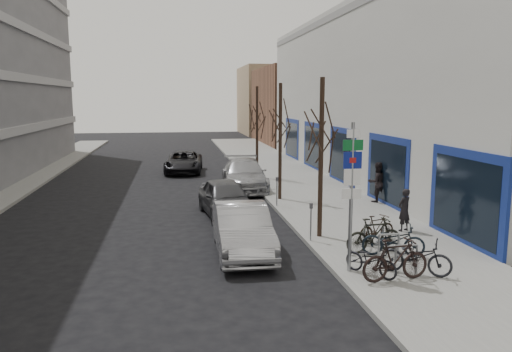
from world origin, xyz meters
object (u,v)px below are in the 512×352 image
object	(u,v)px
meter_front	(311,218)
bike_near_left	(371,258)
tree_mid	(280,114)
tree_near	(322,120)
bike_mid_inner	(374,235)
pedestrian_far	(377,182)
parked_car_back	(244,175)
lane_car	(184,162)
bike_rack	(389,244)
meter_mid	(277,189)
bike_near_right	(396,259)
tree_far	(257,110)
parked_car_front	(242,229)
meter_back	(256,171)
bike_far_inner	(377,228)
bike_mid_curb	(393,238)
bike_far_curb	(416,254)
pedestrian_near	(404,210)
highway_sign_pole	(352,188)
parked_car_mid	(226,198)

from	to	relation	value
meter_front	bike_near_left	size ratio (longest dim) A/B	0.80
tree_mid	tree_near	bearing A→B (deg)	-90.00
bike_mid_inner	pedestrian_far	xyz separation A→B (m)	(3.11, 7.17, 0.36)
bike_mid_inner	parked_car_back	size ratio (longest dim) A/B	0.33
lane_car	bike_rack	bearing A→B (deg)	-69.35
meter_mid	bike_near_right	distance (m)	9.48
meter_front	bike_near_left	xyz separation A→B (m)	(0.71, -3.41, -0.28)
tree_far	parked_car_front	size ratio (longest dim) A/B	1.19
meter_back	bike_far_inner	size ratio (longest dim) A/B	0.84
bike_far_inner	bike_mid_curb	bearing A→B (deg)	154.87
bike_rack	parked_car_back	xyz separation A→B (m)	(-2.40, 12.85, 0.14)
bike_rack	bike_far_curb	world-z (taller)	bike_far_curb
bike_rack	parked_car_front	world-z (taller)	parked_car_front
bike_near_right	pedestrian_near	xyz separation A→B (m)	(2.43, 4.57, 0.19)
bike_far_curb	parked_car_back	size ratio (longest dim) A/B	0.34
bike_far_curb	parked_car_front	bearing A→B (deg)	87.06
bike_mid_inner	lane_car	bearing A→B (deg)	10.02
tree_mid	pedestrian_near	bearing A→B (deg)	-63.66
lane_car	pedestrian_near	bearing A→B (deg)	-60.82
meter_back	bike_near_right	size ratio (longest dim) A/B	0.67
bike_mid_curb	highway_sign_pole	bearing A→B (deg)	138.99
bike_near_left	lane_car	bearing A→B (deg)	67.76
highway_sign_pole	pedestrian_far	size ratio (longest dim) A/B	2.28
bike_far_curb	parked_car_front	world-z (taller)	parked_car_front
bike_far_inner	meter_mid	bearing A→B (deg)	-1.21
tree_far	meter_mid	world-z (taller)	tree_far
bike_mid_inner	pedestrian_near	xyz separation A→B (m)	(2.05, 2.24, 0.20)
bike_rack	bike_mid_curb	size ratio (longest dim) A/B	1.22
bike_far_curb	meter_back	bearing A→B (deg)	40.03
parked_car_mid	bike_far_curb	bearing A→B (deg)	-68.84
highway_sign_pole	meter_back	bearing A→B (deg)	91.02
bike_rack	tree_mid	xyz separation A→B (m)	(-1.20, 9.40, 3.44)
tree_near	bike_far_curb	xyz separation A→B (m)	(1.46, -4.03, -3.38)
tree_near	parked_car_mid	size ratio (longest dim) A/B	1.24
bike_near_left	lane_car	world-z (taller)	lane_car
tree_far	bike_mid_inner	xyz separation A→B (m)	(1.09, -15.08, -3.40)
tree_far	parked_car_front	bearing A→B (deg)	-101.32
meter_mid	parked_car_back	size ratio (longest dim) A/B	0.23
tree_far	pedestrian_near	bearing A→B (deg)	-76.26
meter_back	parked_car_front	distance (m)	11.73
tree_near	tree_far	size ratio (longest dim) A/B	1.00
parked_car_back	pedestrian_near	xyz separation A→B (m)	(4.34, -9.78, 0.11)
parked_car_mid	lane_car	distance (m)	12.72
bike_far_inner	parked_car_mid	size ratio (longest dim) A/B	0.34
meter_mid	parked_car_front	world-z (taller)	parked_car_front
tree_mid	bike_mid_inner	xyz separation A→B (m)	(1.09, -8.58, -3.40)
tree_near	pedestrian_far	xyz separation A→B (m)	(4.20, 5.09, -3.03)
bike_near_left	pedestrian_far	size ratio (longest dim) A/B	0.86
tree_far	bike_far_inner	distance (m)	14.48
tree_mid	bike_mid_curb	size ratio (longest dim) A/B	2.98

